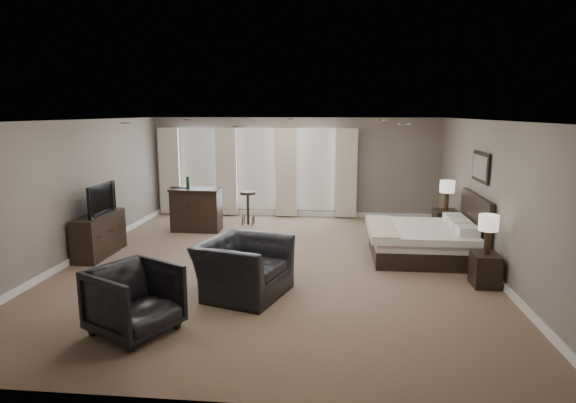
# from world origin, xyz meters

# --- Properties ---
(room) EXTENTS (7.60, 8.60, 2.64)m
(room) POSITION_xyz_m (0.00, 0.00, 1.30)
(room) COLOR brown
(room) RESTS_ON ground
(window_bay) EXTENTS (5.25, 0.20, 2.30)m
(window_bay) POSITION_xyz_m (-1.00, 4.11, 1.20)
(window_bay) COLOR silver
(window_bay) RESTS_ON room
(bed) EXTENTS (1.94, 1.85, 1.24)m
(bed) POSITION_xyz_m (2.58, 0.70, 0.62)
(bed) COLOR silver
(bed) RESTS_ON ground
(nightstand_near) EXTENTS (0.40, 0.49, 0.53)m
(nightstand_near) POSITION_xyz_m (3.47, -0.75, 0.26)
(nightstand_near) COLOR black
(nightstand_near) RESTS_ON ground
(nightstand_far) EXTENTS (0.48, 0.58, 0.64)m
(nightstand_far) POSITION_xyz_m (3.47, 2.15, 0.32)
(nightstand_far) COLOR black
(nightstand_far) RESTS_ON ground
(lamp_near) EXTENTS (0.31, 0.31, 0.63)m
(lamp_near) POSITION_xyz_m (3.47, -0.75, 0.84)
(lamp_near) COLOR beige
(lamp_near) RESTS_ON nightstand_near
(lamp_far) EXTENTS (0.32, 0.32, 0.66)m
(lamp_far) POSITION_xyz_m (3.47, 2.15, 0.96)
(lamp_far) COLOR beige
(lamp_far) RESTS_ON nightstand_far
(wall_art) EXTENTS (0.04, 0.96, 0.56)m
(wall_art) POSITION_xyz_m (3.70, 0.70, 1.75)
(wall_art) COLOR slate
(wall_art) RESTS_ON room
(dresser) EXTENTS (0.45, 1.39, 0.81)m
(dresser) POSITION_xyz_m (-3.45, 0.26, 0.40)
(dresser) COLOR black
(dresser) RESTS_ON ground
(tv) EXTENTS (0.59, 1.03, 0.14)m
(tv) POSITION_xyz_m (-3.45, 0.26, 0.88)
(tv) COLOR black
(tv) RESTS_ON dresser
(armchair_near) EXTENTS (1.21, 1.50, 1.14)m
(armchair_near) POSITION_xyz_m (-0.28, -1.49, 0.57)
(armchair_near) COLOR black
(armchair_near) RESTS_ON ground
(armchair_far) EXTENTS (1.20, 1.23, 0.95)m
(armchair_far) POSITION_xyz_m (-1.40, -2.90, 0.48)
(armchair_far) COLOR black
(armchair_far) RESTS_ON ground
(bar_counter) EXTENTS (1.15, 0.60, 1.01)m
(bar_counter) POSITION_xyz_m (-2.14, 2.36, 0.50)
(bar_counter) COLOR black
(bar_counter) RESTS_ON ground
(bar_stool_left) EXTENTS (0.35, 0.35, 0.68)m
(bar_stool_left) POSITION_xyz_m (-2.18, 2.22, 0.34)
(bar_stool_left) COLOR black
(bar_stool_left) RESTS_ON ground
(bar_stool_right) EXTENTS (0.41, 0.41, 0.83)m
(bar_stool_right) POSITION_xyz_m (-1.05, 3.08, 0.41)
(bar_stool_right) COLOR black
(bar_stool_right) RESTS_ON ground
(desk_chair) EXTENTS (0.61, 0.61, 1.02)m
(desk_chair) POSITION_xyz_m (-2.49, 2.63, 0.51)
(desk_chair) COLOR black
(desk_chair) RESTS_ON ground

